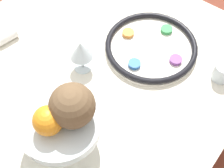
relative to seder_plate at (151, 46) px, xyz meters
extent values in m
plane|color=brown|center=(0.26, -0.12, -0.78)|extent=(8.00, 8.00, 0.00)
cube|color=silver|center=(0.26, -0.12, -0.40)|extent=(1.20, 1.00, 0.76)
cylinder|color=silver|center=(0.00, 0.00, -0.01)|extent=(0.33, 0.33, 0.01)
torus|color=black|center=(0.00, 0.00, 0.00)|extent=(0.33, 0.33, 0.02)
cylinder|color=#2D6BB7|center=(0.10, 0.00, 0.00)|extent=(0.04, 0.04, 0.01)
cylinder|color=#844299|center=(0.00, 0.10, 0.00)|extent=(0.04, 0.04, 0.01)
cylinder|color=#33934C|center=(-0.10, 0.00, 0.00)|extent=(0.04, 0.04, 0.01)
cylinder|color=orange|center=(0.00, -0.10, 0.00)|extent=(0.04, 0.04, 0.01)
cylinder|color=silver|center=(0.21, -0.14, -0.01)|extent=(0.06, 0.06, 0.00)
cylinder|color=silver|center=(0.21, -0.14, 0.02)|extent=(0.01, 0.01, 0.06)
cone|color=silver|center=(0.21, -0.14, 0.08)|extent=(0.08, 0.08, 0.06)
cylinder|color=silver|center=(0.45, 0.00, -0.01)|extent=(0.11, 0.11, 0.01)
cylinder|color=silver|center=(0.45, 0.00, 0.04)|extent=(0.03, 0.03, 0.09)
cylinder|color=silver|center=(0.45, 0.00, 0.10)|extent=(0.22, 0.22, 0.03)
sphere|color=orange|center=(0.48, 0.00, 0.15)|extent=(0.08, 0.08, 0.08)
sphere|color=brown|center=(0.42, 0.02, 0.17)|extent=(0.12, 0.12, 0.12)
cylinder|color=silver|center=(-0.04, 0.25, 0.02)|extent=(0.06, 0.06, 0.06)
camera|label=1|loc=(0.66, 0.34, 0.84)|focal=50.00mm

